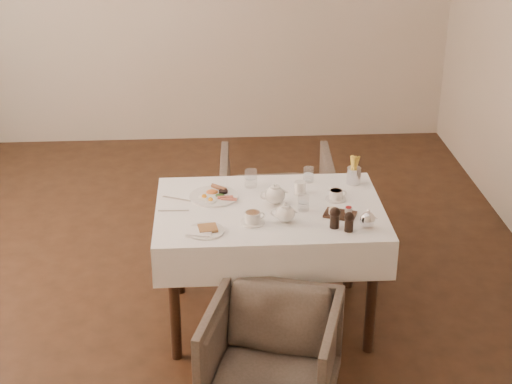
{
  "coord_description": "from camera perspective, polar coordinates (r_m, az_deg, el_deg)",
  "views": [
    {
      "loc": [
        0.07,
        -4.46,
        2.72
      ],
      "look_at": [
        0.32,
        -0.46,
        0.82
      ],
      "focal_mm": 55.0,
      "sensor_mm": 36.0,
      "label": 1
    }
  ],
  "objects": [
    {
      "name": "table",
      "position": [
        4.46,
        0.97,
        -2.45
      ],
      "size": [
        1.28,
        0.88,
        0.75
      ],
      "color": "black",
      "rests_on": "ground"
    },
    {
      "name": "breakfast_plate",
      "position": [
        4.53,
        -3.05,
        -0.25
      ],
      "size": [
        0.28,
        0.28,
        0.04
      ],
      "rotation": [
        0.0,
        0.0,
        0.41
      ],
      "color": "white",
      "rests_on": "table"
    },
    {
      "name": "teapot_front",
      "position": [
        4.23,
        2.14,
        -1.48
      ],
      "size": [
        0.16,
        0.13,
        0.12
      ],
      "primitive_type": null,
      "rotation": [
        0.0,
        0.0,
        -0.13
      ],
      "color": "white",
      "rests_on": "table"
    },
    {
      "name": "armchair_near",
      "position": [
        3.99,
        1.13,
        -11.99
      ],
      "size": [
        0.79,
        0.8,
        0.59
      ],
      "primitive_type": "imported",
      "rotation": [
        0.0,
        0.0,
        -0.29
      ],
      "color": "#473F34",
      "rests_on": "ground"
    },
    {
      "name": "glass_left",
      "position": [
        4.64,
        -0.37,
        1.0
      ],
      "size": [
        0.09,
        0.09,
        0.1
      ],
      "primitive_type": "cylinder",
      "rotation": [
        0.0,
        0.0,
        -0.3
      ],
      "color": "silver",
      "rests_on": "table"
    },
    {
      "name": "glass_mid",
      "position": [
        4.36,
        3.48,
        -0.78
      ],
      "size": [
        0.08,
        0.08,
        0.09
      ],
      "primitive_type": "cylinder",
      "rotation": [
        0.0,
        0.0,
        -0.21
      ],
      "color": "silver",
      "rests_on": "table"
    },
    {
      "name": "teapot_centre",
      "position": [
        4.42,
        1.39,
        -0.11
      ],
      "size": [
        0.17,
        0.14,
        0.13
      ],
      "primitive_type": null,
      "rotation": [
        0.0,
        0.0,
        0.14
      ],
      "color": "white",
      "rests_on": "table"
    },
    {
      "name": "glass_right",
      "position": [
        4.72,
        3.84,
        1.27
      ],
      "size": [
        0.07,
        0.07,
        0.09
      ],
      "primitive_type": "cylinder",
      "rotation": [
        0.0,
        0.0,
        0.04
      ],
      "color": "silver",
      "rests_on": "table"
    },
    {
      "name": "silver_pot",
      "position": [
        4.21,
        8.12,
        -1.91
      ],
      "size": [
        0.12,
        0.11,
        0.11
      ],
      "primitive_type": null,
      "rotation": [
        0.0,
        0.0,
        0.35
      ],
      "color": "white",
      "rests_on": "table"
    },
    {
      "name": "condiment_board",
      "position": [
        4.33,
        6.11,
        -1.55
      ],
      "size": [
        0.2,
        0.17,
        0.04
      ],
      "rotation": [
        0.0,
        0.0,
        -0.39
      ],
      "color": "black",
      "rests_on": "table"
    },
    {
      "name": "armchair_far",
      "position": [
        5.35,
        1.47,
        -0.95
      ],
      "size": [
        0.79,
        0.81,
        0.7
      ],
      "primitive_type": "imported",
      "rotation": [
        0.0,
        0.0,
        3.1
      ],
      "color": "#473F34",
      "rests_on": "ground"
    },
    {
      "name": "cutlery_knife",
      "position": [
        4.39,
        -6.01,
        -1.37
      ],
      "size": [
        0.17,
        0.02,
        0.0
      ],
      "primitive_type": "cube",
      "rotation": [
        0.0,
        0.0,
        1.54
      ],
      "color": "silver",
      "rests_on": "table"
    },
    {
      "name": "cutlery_fork",
      "position": [
        4.52,
        -5.69,
        -0.51
      ],
      "size": [
        0.19,
        0.09,
        0.0
      ],
      "primitive_type": "cube",
      "rotation": [
        0.0,
        0.0,
        1.15
      ],
      "color": "silver",
      "rests_on": "table"
    },
    {
      "name": "side_plate",
      "position": [
        4.15,
        -3.78,
        -2.85
      ],
      "size": [
        0.21,
        0.2,
        0.02
      ],
      "rotation": [
        0.0,
        0.0,
        -0.06
      ],
      "color": "white",
      "rests_on": "table"
    },
    {
      "name": "pepper_mill_right",
      "position": [
        4.16,
        6.79,
        -2.15
      ],
      "size": [
        0.07,
        0.07,
        0.11
      ],
      "primitive_type": null,
      "rotation": [
        0.0,
        0.0,
        -0.27
      ],
      "color": "black",
      "rests_on": "table"
    },
    {
      "name": "teacup_far",
      "position": [
        4.51,
        5.83,
        -0.25
      ],
      "size": [
        0.12,
        0.12,
        0.06
      ],
      "rotation": [
        0.0,
        0.0,
        0.09
      ],
      "color": "white",
      "rests_on": "table"
    },
    {
      "name": "pepper_mill_left",
      "position": [
        4.18,
        5.75,
        -1.85
      ],
      "size": [
        0.06,
        0.06,
        0.12
      ],
      "primitive_type": null,
      "rotation": [
        0.0,
        0.0,
        -0.09
      ],
      "color": "black",
      "rests_on": "table"
    },
    {
      "name": "creamer",
      "position": [
        4.55,
        3.22,
        0.31
      ],
      "size": [
        0.07,
        0.07,
        0.08
      ],
      "primitive_type": "cylinder",
      "rotation": [
        0.0,
        0.0,
        -0.09
      ],
      "color": "white",
      "rests_on": "table"
    },
    {
      "name": "fries_cup",
      "position": [
        4.7,
        7.14,
        1.51
      ],
      "size": [
        0.08,
        0.08,
        0.18
      ],
      "rotation": [
        0.0,
        0.0,
        -0.28
      ],
      "color": "silver",
      "rests_on": "table"
    },
    {
      "name": "teacup_near",
      "position": [
        4.22,
        -0.25,
        -1.91
      ],
      "size": [
        0.13,
        0.13,
        0.07
      ],
      "rotation": [
        0.0,
        0.0,
        0.16
      ],
      "color": "white",
      "rests_on": "table"
    }
  ]
}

